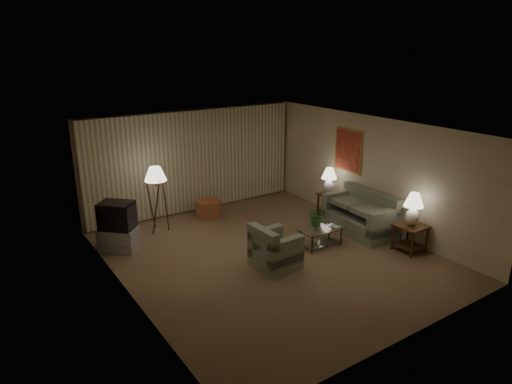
# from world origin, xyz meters

# --- Properties ---
(ground) EXTENTS (7.00, 7.00, 0.00)m
(ground) POSITION_xyz_m (0.00, 0.00, 0.00)
(ground) COLOR #825E47
(ground) RESTS_ON ground
(room_shell) EXTENTS (6.04, 7.02, 2.72)m
(room_shell) POSITION_xyz_m (0.02, 1.51, 1.75)
(room_shell) COLOR beige
(room_shell) RESTS_ON ground
(sofa) EXTENTS (1.87, 1.09, 0.79)m
(sofa) POSITION_xyz_m (2.50, -0.15, 0.39)
(sofa) COLOR gray
(sofa) RESTS_ON ground
(armchair) EXTENTS (0.89, 0.85, 0.71)m
(armchair) POSITION_xyz_m (-0.19, -0.48, 0.35)
(armchair) COLOR gray
(armchair) RESTS_ON ground
(side_table_near) EXTENTS (0.60, 0.60, 0.60)m
(side_table_near) POSITION_xyz_m (2.65, -1.50, 0.42)
(side_table_near) COLOR #321C0D
(side_table_near) RESTS_ON ground
(side_table_far) EXTENTS (0.50, 0.42, 0.60)m
(side_table_far) POSITION_xyz_m (2.65, 1.10, 0.40)
(side_table_far) COLOR #321C0D
(side_table_far) RESTS_ON ground
(table_lamp_near) EXTENTS (0.42, 0.42, 0.72)m
(table_lamp_near) POSITION_xyz_m (2.65, -1.50, 1.03)
(table_lamp_near) COLOR white
(table_lamp_near) RESTS_ON side_table_near
(table_lamp_far) EXTENTS (0.40, 0.40, 0.68)m
(table_lamp_far) POSITION_xyz_m (2.65, 1.10, 1.00)
(table_lamp_far) COLOR white
(table_lamp_far) RESTS_ON side_table_far
(coffee_table) EXTENTS (0.99, 0.54, 0.41)m
(coffee_table) POSITION_xyz_m (1.22, -0.25, 0.27)
(coffee_table) COLOR silver
(coffee_table) RESTS_ON ground
(tv_cabinet) EXTENTS (1.29, 1.29, 0.50)m
(tv_cabinet) POSITION_xyz_m (-2.55, 2.06, 0.25)
(tv_cabinet) COLOR #AAAAAC
(tv_cabinet) RESTS_ON ground
(crt_tv) EXTENTS (1.19, 1.19, 0.59)m
(crt_tv) POSITION_xyz_m (-2.55, 2.06, 0.80)
(crt_tv) COLOR black
(crt_tv) RESTS_ON tv_cabinet
(floor_lamp) EXTENTS (0.52, 0.52, 1.59)m
(floor_lamp) POSITION_xyz_m (-1.43, 2.57, 0.83)
(floor_lamp) COLOR #321C0D
(floor_lamp) RESTS_ON ground
(ottoman) EXTENTS (0.87, 0.87, 0.44)m
(ottoman) POSITION_xyz_m (0.02, 2.77, 0.22)
(ottoman) COLOR #B05D3B
(ottoman) RESTS_ON ground
(vase) EXTENTS (0.20, 0.20, 0.16)m
(vase) POSITION_xyz_m (1.07, -0.25, 0.50)
(vase) COLOR silver
(vase) RESTS_ON coffee_table
(flowers) EXTENTS (0.47, 0.42, 0.45)m
(flowers) POSITION_xyz_m (1.07, -0.25, 0.80)
(flowers) COLOR #3A7C37
(flowers) RESTS_ON vase
(book) EXTENTS (0.19, 0.24, 0.02)m
(book) POSITION_xyz_m (1.47, -0.35, 0.42)
(book) COLOR olive
(book) RESTS_ON coffee_table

